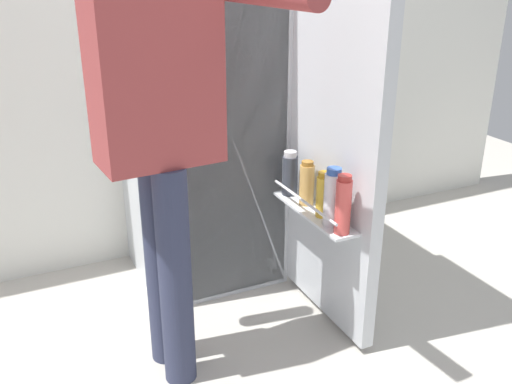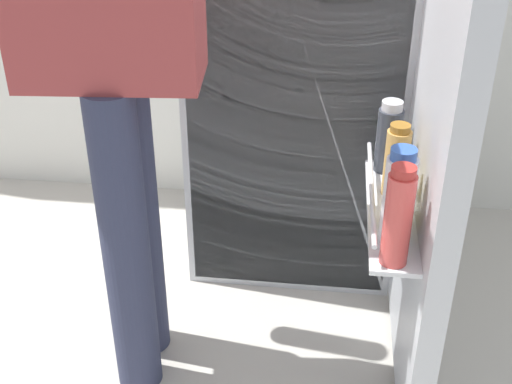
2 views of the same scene
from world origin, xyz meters
TOP-DOWN VIEW (x-y plane):
  - ground_plane at (0.00, 0.00)m, footprint 6.37×6.37m
  - kitchen_wall at (0.00, 0.90)m, footprint 4.40×0.10m
  - refrigerator at (0.03, 0.49)m, footprint 0.71×1.23m
  - person at (-0.37, -0.12)m, footprint 0.57×0.70m

SIDE VIEW (x-z plane):
  - ground_plane at x=0.00m, z-range 0.00..0.00m
  - refrigerator at x=0.03m, z-range 0.00..1.80m
  - person at x=-0.37m, z-range 0.17..1.89m
  - kitchen_wall at x=0.00m, z-range 0.00..2.43m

